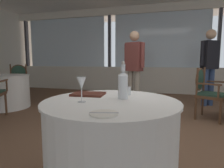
# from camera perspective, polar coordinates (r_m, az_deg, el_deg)

# --- Properties ---
(ground_plane) EXTENTS (14.04, 14.04, 0.00)m
(ground_plane) POSITION_cam_1_polar(r_m,az_deg,el_deg) (2.82, 11.03, -15.31)
(ground_plane) COLOR brown
(window_wall_far) EXTENTS (10.80, 0.14, 2.84)m
(window_wall_far) POSITION_cam_1_polar(r_m,az_deg,el_deg) (6.42, 14.14, 7.44)
(window_wall_far) COLOR silver
(window_wall_far) RESTS_ON ground_plane
(foreground_table) EXTENTS (1.11, 1.11, 0.74)m
(foreground_table) POSITION_cam_1_polar(r_m,az_deg,el_deg) (1.66, -0.31, -17.59)
(foreground_table) COLOR white
(foreground_table) RESTS_ON ground_plane
(side_plate) EXTENTS (0.17, 0.17, 0.01)m
(side_plate) POSITION_cam_1_polar(r_m,az_deg,el_deg) (1.15, -2.44, -8.91)
(side_plate) COLOR silver
(side_plate) RESTS_ON foreground_table
(butter_knife) EXTENTS (0.18, 0.06, 0.00)m
(butter_knife) POSITION_cam_1_polar(r_m,az_deg,el_deg) (1.15, -2.44, -8.67)
(butter_knife) COLOR silver
(butter_knife) RESTS_ON foreground_table
(water_bottle) EXTENTS (0.08, 0.08, 0.32)m
(water_bottle) POSITION_cam_1_polar(r_m,az_deg,el_deg) (1.60, 3.32, -0.02)
(water_bottle) COLOR white
(water_bottle) RESTS_ON foreground_table
(wine_glass) EXTENTS (0.07, 0.07, 0.20)m
(wine_glass) POSITION_cam_1_polar(r_m,az_deg,el_deg) (1.49, -9.16, 0.06)
(wine_glass) COLOR white
(wine_glass) RESTS_ON foreground_table
(water_tumbler) EXTENTS (0.08, 0.08, 0.08)m
(water_tumbler) POSITION_cam_1_polar(r_m,az_deg,el_deg) (1.81, 4.41, -2.00)
(water_tumbler) COLOR white
(water_tumbler) RESTS_ON foreground_table
(menu_book) EXTENTS (0.31, 0.24, 0.02)m
(menu_book) POSITION_cam_1_polar(r_m,az_deg,el_deg) (1.80, -7.12, -3.01)
(menu_book) COLOR #512319
(menu_book) RESTS_ON foreground_table
(dining_chair_0_1) EXTENTS (0.62, 0.64, 0.94)m
(dining_chair_0_1) POSITION_cam_1_polar(r_m,az_deg,el_deg) (3.88, 26.59, -1.40)
(dining_chair_0_1) COLOR brown
(dining_chair_0_1) RESTS_ON ground_plane
(background_table_1) EXTENTS (1.02, 1.02, 0.74)m
(background_table_1) POSITION_cam_1_polar(r_m,az_deg,el_deg) (4.91, -29.24, -1.97)
(background_table_1) COLOR white
(background_table_1) RESTS_ON ground_plane
(dining_chair_1_0) EXTENTS (0.64, 0.62, 0.97)m
(dining_chair_1_0) POSITION_cam_1_polar(r_m,az_deg,el_deg) (5.78, -26.46, 1.26)
(dining_chair_1_0) COLOR brown
(dining_chair_1_0) RESTS_ON ground_plane
(diner_person_0) EXTENTS (0.48, 0.34, 1.71)m
(diner_person_0) POSITION_cam_1_polar(r_m,az_deg,el_deg) (4.27, 6.64, 5.81)
(diner_person_0) COLOR gray
(diner_person_0) RESTS_ON ground_plane
(diner_person_1) EXTENTS (0.46, 0.37, 1.78)m
(diner_person_1) POSITION_cam_1_polar(r_m,az_deg,el_deg) (4.99, 27.23, 5.78)
(diner_person_1) COLOR #334770
(diner_person_1) RESTS_ON ground_plane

